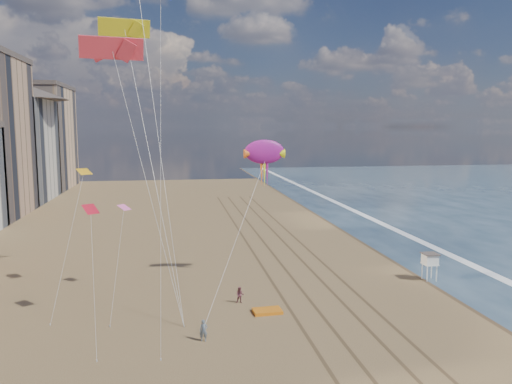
# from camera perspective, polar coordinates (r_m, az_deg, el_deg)

# --- Properties ---
(wet_sand) EXTENTS (260.00, 260.00, 0.00)m
(wet_sand) POSITION_cam_1_polar(r_m,az_deg,el_deg) (72.21, 15.56, -5.69)
(wet_sand) COLOR #42301E
(wet_sand) RESTS_ON ground
(foam) EXTENTS (260.00, 260.00, 0.00)m
(foam) POSITION_cam_1_polar(r_m,az_deg,el_deg) (74.06, 18.52, -5.48)
(foam) COLOR white
(foam) RESTS_ON ground
(tracks) EXTENTS (7.68, 120.00, 0.01)m
(tracks) POSITION_cam_1_polar(r_m,az_deg,el_deg) (57.62, 4.73, -8.77)
(tracks) COLOR brown
(tracks) RESTS_ON ground
(lifeguard_stand) EXTENTS (1.60, 1.60, 2.89)m
(lifeguard_stand) POSITION_cam_1_polar(r_m,az_deg,el_deg) (56.03, 19.26, -7.29)
(lifeguard_stand) COLOR white
(lifeguard_stand) RESTS_ON ground
(grounded_kite) EXTENTS (2.56, 1.71, 0.28)m
(grounded_kite) POSITION_cam_1_polar(r_m,az_deg,el_deg) (44.68, 1.30, -13.45)
(grounded_kite) COLOR orange
(grounded_kite) RESTS_ON ground
(show_kite) EXTENTS (5.97, 7.53, 20.32)m
(show_kite) POSITION_cam_1_polar(r_m,az_deg,el_deg) (51.88, 0.96, 4.57)
(show_kite) COLOR #9C1888
(show_kite) RESTS_ON ground
(kite_flyer_a) EXTENTS (0.63, 0.44, 1.65)m
(kite_flyer_a) POSITION_cam_1_polar(r_m,az_deg,el_deg) (39.23, -6.01, -15.47)
(kite_flyer_a) COLOR slate
(kite_flyer_a) RESTS_ON ground
(kite_flyer_b) EXTENTS (0.86, 0.73, 1.52)m
(kite_flyer_b) POSITION_cam_1_polar(r_m,az_deg,el_deg) (46.74, -1.85, -11.68)
(kite_flyer_b) COLOR brown
(kite_flyer_b) RESTS_ON ground
(small_kites) EXTENTS (9.80, 10.47, 18.80)m
(small_kites) POSITION_cam_1_polar(r_m,az_deg,el_deg) (45.93, -15.99, 5.52)
(small_kites) COLOR red
(small_kites) RESTS_ON ground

